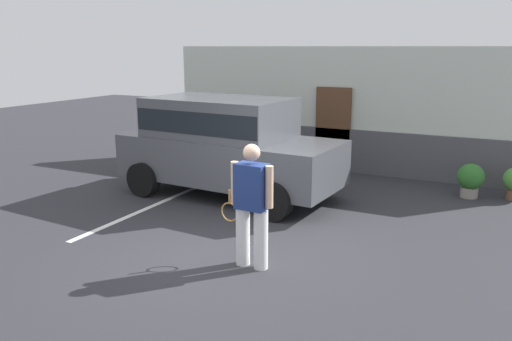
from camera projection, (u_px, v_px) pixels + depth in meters
The scene contains 6 objects.
ground_plane at pixel (226, 255), 7.83m from camera, with size 40.00×40.00×0.00m, color #2D2D33.
parking_stripe_0 at pixel (153, 206), 10.24m from camera, with size 0.12×4.40×0.01m, color silver.
house_frontage at pixel (349, 114), 12.89m from camera, with size 9.67×0.40×3.08m.
parked_suv at pixel (225, 142), 10.76m from camera, with size 4.71×2.40×2.05m.
tennis_player_man at pixel (251, 205), 7.23m from camera, with size 0.91×0.30×1.78m.
potted_plant_by_porch at pixel (470, 179), 10.74m from camera, with size 0.55×0.55×0.72m.
Camera 1 is at (3.70, -6.33, 3.07)m, focal length 36.31 mm.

